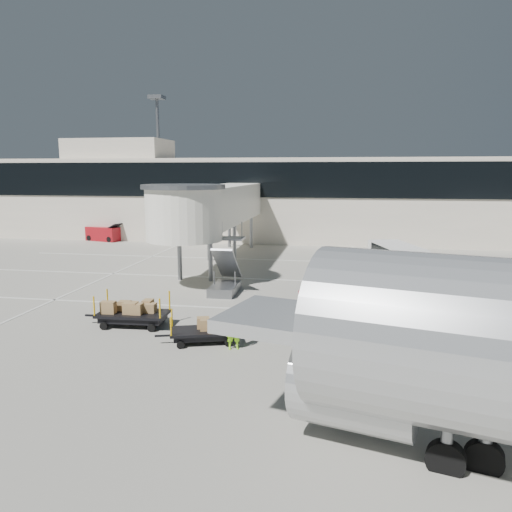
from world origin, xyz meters
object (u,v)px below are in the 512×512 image
object	(u,v)px
box_cart_near	(204,330)
minivan	(396,257)
box_cart_far	(130,313)
ground_worker	(234,329)
belt_loader	(104,234)
suitcase_cart	(366,296)
baggage_tug	(324,295)

from	to	relation	value
box_cart_near	minivan	xyz separation A→B (m)	(8.84, 15.04, 0.72)
box_cart_far	ground_worker	distance (m)	5.50
minivan	belt_loader	bearing A→B (deg)	139.84
box_cart_far	box_cart_near	bearing A→B (deg)	-24.05
box_cart_near	minivan	world-z (taller)	minivan
box_cart_near	box_cart_far	world-z (taller)	box_cart_far
belt_loader	box_cart_near	bearing A→B (deg)	-40.44
suitcase_cart	belt_loader	size ratio (longest dim) A/B	0.99
ground_worker	belt_loader	distance (m)	33.62
belt_loader	suitcase_cart	bearing A→B (deg)	-23.55
baggage_tug	box_cart_near	size ratio (longest dim) A/B	0.73
suitcase_cart	box_cart_near	xyz separation A→B (m)	(-6.61, -6.76, -0.03)
box_cart_far	minivan	distance (m)	18.53
baggage_tug	belt_loader	world-z (taller)	belt_loader
suitcase_cart	box_cart_far	bearing A→B (deg)	-145.47
baggage_tug	box_cart_far	size ratio (longest dim) A/B	0.64
box_cart_near	baggage_tug	bearing A→B (deg)	37.88
baggage_tug	suitcase_cart	xyz separation A→B (m)	(2.13, 0.27, -0.03)
box_cart_near	belt_loader	bearing A→B (deg)	105.88
ground_worker	belt_loader	xyz separation A→B (m)	(-19.17, 27.61, -0.14)
minivan	ground_worker	bearing A→B (deg)	-131.65
baggage_tug	belt_loader	size ratio (longest dim) A/B	0.61
belt_loader	ground_worker	bearing A→B (deg)	-39.06
suitcase_cart	box_cart_far	size ratio (longest dim) A/B	1.03
suitcase_cart	minivan	bearing A→B (deg)	82.59
baggage_tug	ground_worker	world-z (taller)	ground_worker
ground_worker	box_cart_near	bearing A→B (deg)	138.42
suitcase_cart	minivan	size ratio (longest dim) A/B	0.68
ground_worker	suitcase_cart	bearing A→B (deg)	34.62
ground_worker	minivan	world-z (taller)	minivan
box_cart_near	belt_loader	xyz separation A→B (m)	(-17.85, 27.08, 0.19)
box_cart_far	ground_worker	bearing A→B (deg)	-24.21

